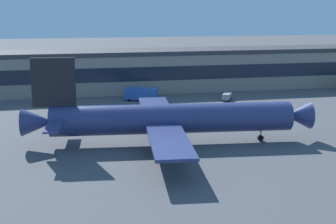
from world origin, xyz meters
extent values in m
plane|color=#4C4F54|center=(0.00, 0.00, 0.00)|extent=(600.00, 600.00, 0.00)
cube|color=gray|center=(0.00, 54.00, 5.39)|extent=(195.59, 14.12, 10.78)
cube|color=#38383D|center=(0.00, 54.00, 11.38)|extent=(199.50, 14.40, 1.20)
cube|color=#192333|center=(0.00, 46.88, 5.93)|extent=(191.68, 0.16, 3.88)
cylinder|color=navy|center=(-1.01, -1.69, 4.66)|extent=(43.43, 9.44, 5.31)
cone|color=navy|center=(22.04, -3.92, 4.66)|extent=(5.24, 5.48, 5.05)
cone|color=navy|center=(-24.31, 0.56, 4.66)|extent=(6.28, 5.32, 4.78)
cube|color=black|center=(-21.47, 0.29, 11.56)|extent=(7.45, 1.21, 8.50)
cube|color=navy|center=(-20.41, 6.05, 5.45)|extent=(3.31, 9.75, 0.30)
cube|color=navy|center=(-21.53, -5.58, 5.45)|extent=(3.31, 9.75, 0.30)
cube|color=navy|center=(-1.81, 10.80, 4.13)|extent=(7.84, 19.89, 0.50)
cube|color=navy|center=(-4.19, -13.80, 4.13)|extent=(7.84, 19.89, 0.50)
cylinder|color=#99999E|center=(-1.09, 7.81, 2.27)|extent=(4.64, 3.33, 2.92)
cylinder|color=#99999E|center=(-2.91, -11.00, 2.27)|extent=(4.64, 3.33, 2.92)
cylinder|color=black|center=(15.30, -3.27, 0.55)|extent=(1.14, 0.60, 1.10)
cylinder|color=slate|center=(15.30, -3.27, 1.83)|extent=(0.24, 0.24, 2.00)
cylinder|color=black|center=(-2.92, 0.89, 0.55)|extent=(1.14, 0.60, 1.10)
cylinder|color=slate|center=(-2.92, 0.89, 1.83)|extent=(0.24, 0.24, 2.00)
cylinder|color=black|center=(-3.38, -3.86, 0.55)|extent=(1.14, 0.60, 1.10)
cylinder|color=slate|center=(-3.38, -3.86, 1.83)|extent=(0.24, 0.24, 2.00)
cube|color=#2651A5|center=(-0.48, 39.17, 1.85)|extent=(8.85, 5.03, 3.00)
cube|color=black|center=(1.74, 38.52, 2.45)|extent=(3.54, 3.29, 0.75)
cylinder|color=black|center=(2.69, 39.56, 0.35)|extent=(0.76, 0.48, 0.70)
cylinder|color=black|center=(1.99, 37.14, 0.35)|extent=(0.76, 0.48, 0.70)
cylinder|color=black|center=(-2.95, 41.19, 0.35)|extent=(0.76, 0.48, 0.70)
cylinder|color=black|center=(-3.66, 38.77, 0.35)|extent=(0.76, 0.48, 0.70)
cube|color=yellow|center=(-24.46, 39.09, 1.15)|extent=(4.35, 6.67, 1.60)
cube|color=black|center=(-25.15, 37.48, 1.47)|extent=(2.57, 2.78, 0.40)
cylinder|color=black|center=(-24.51, 36.68, 0.35)|extent=(0.55, 0.76, 0.70)
cylinder|color=black|center=(-26.17, 37.39, 0.35)|extent=(0.55, 0.76, 0.70)
cylinder|color=black|center=(-22.75, 40.80, 0.35)|extent=(0.55, 0.76, 0.70)
cylinder|color=black|center=(-24.41, 41.51, 0.35)|extent=(0.55, 0.76, 0.70)
cube|color=gray|center=(21.81, 34.87, 1.10)|extent=(3.83, 4.76, 1.50)
cube|color=black|center=(22.41, 35.93, 1.40)|extent=(2.28, 2.20, 0.38)
cylinder|color=black|center=(21.83, 36.64, 0.35)|extent=(0.61, 0.76, 0.70)
cylinder|color=black|center=(23.32, 35.79, 0.35)|extent=(0.61, 0.76, 0.70)
cylinder|color=black|center=(20.31, 33.96, 0.35)|extent=(0.61, 0.76, 0.70)
cylinder|color=black|center=(21.80, 33.11, 0.35)|extent=(0.61, 0.76, 0.70)
camera|label=1|loc=(-18.64, -81.79, 24.26)|focal=50.41mm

